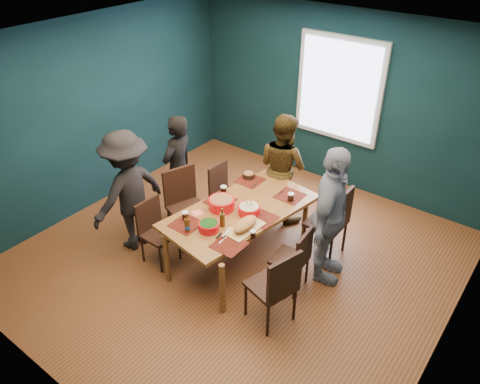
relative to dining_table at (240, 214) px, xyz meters
The scene contains 26 objects.
room 0.74m from the dining_table, 93.82° to the left, with size 5.01×5.01×2.71m.
dining_table is the anchor object (origin of this frame).
chair_left_far 0.93m from the dining_table, 142.60° to the left, with size 0.39×0.39×0.84m.
chair_left_mid 0.86m from the dining_table, behind, with size 0.58×0.58×1.01m.
chair_left_near 1.08m from the dining_table, 141.31° to the right, with size 0.39×0.39×0.84m.
chair_right_far 1.15m from the dining_table, 38.27° to the left, with size 0.45×0.45×0.99m.
chair_right_mid 0.88m from the dining_table, ahead, with size 0.41×0.41×0.84m.
chair_right_near 1.18m from the dining_table, 34.18° to the right, with size 0.54×0.54×0.97m.
person_far_left 1.26m from the dining_table, behind, with size 0.57×0.37×1.55m, color black.
person_back 1.15m from the dining_table, 96.43° to the left, with size 0.75×0.59×1.55m, color black.
person_right 1.09m from the dining_table, 17.92° to the left, with size 1.02×0.42×1.73m, color silver.
person_near_left 1.44m from the dining_table, 153.70° to the right, with size 1.05×0.61×1.63m, color black.
bowl_salad 0.27m from the dining_table, 151.07° to the right, with size 0.32×0.32×0.13m.
bowl_dumpling 0.18m from the dining_table, ahead, with size 0.26×0.26×0.24m.
bowl_herbs 0.56m from the dining_table, 93.85° to the right, with size 0.24×0.24×0.10m.
cutting_board 0.43m from the dining_table, 45.51° to the right, with size 0.30×0.60×0.13m.
small_bowl 0.78m from the dining_table, 118.95° to the left, with size 0.17×0.17×0.07m.
beer_bottle_a 0.76m from the dining_table, 106.73° to the right, with size 0.07×0.07×0.24m.
beer_bottle_b 0.42m from the dining_table, 84.68° to the right, with size 0.06×0.06×0.24m.
cola_glass_a 0.69m from the dining_table, 124.66° to the right, with size 0.08×0.08×0.11m.
cola_glass_b 0.58m from the dining_table, 38.63° to the right, with size 0.06×0.06×0.09m.
cola_glass_c 0.67m from the dining_table, 54.41° to the left, with size 0.08×0.08×0.11m.
cola_glass_d 0.44m from the dining_table, 157.95° to the left, with size 0.08×0.08×0.11m.
napkin_a 0.41m from the dining_table, ahead, with size 0.12×0.12×0.00m, color #FF736B.
napkin_b 0.53m from the dining_table, 134.75° to the right, with size 0.12×0.12×0.00m, color #FF736B.
napkin_c 0.76m from the dining_table, 63.39° to the right, with size 0.14×0.14×0.00m, color #FF736B.
Camera 1 is at (2.84, -3.68, 3.93)m, focal length 35.00 mm.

